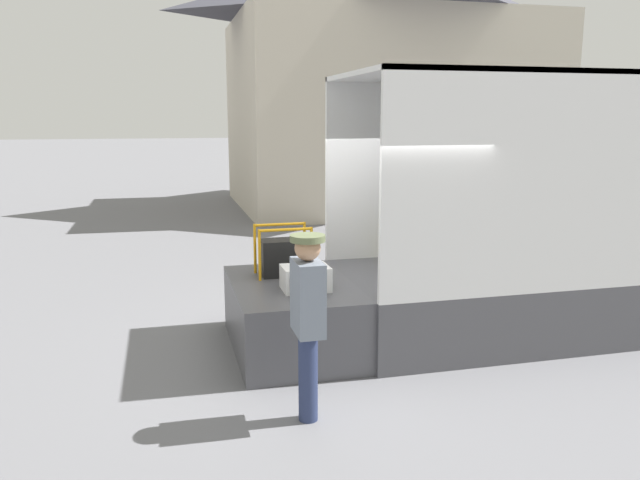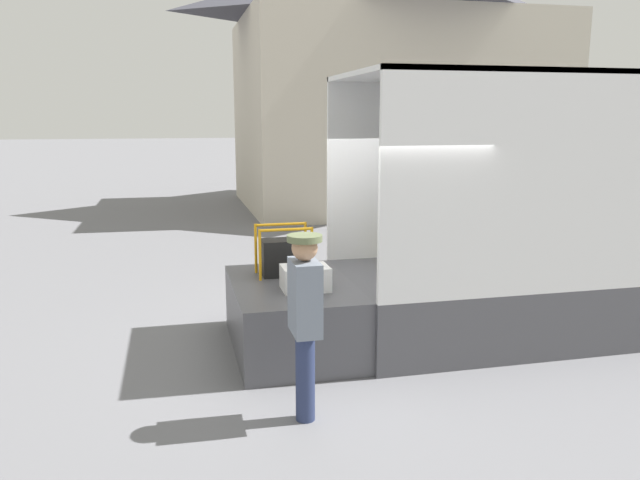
% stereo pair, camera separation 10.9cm
% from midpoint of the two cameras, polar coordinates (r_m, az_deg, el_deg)
% --- Properties ---
extents(ground_plane, '(160.00, 160.00, 0.00)m').
position_cam_midpoint_polar(ground_plane, '(7.93, 2.15, -9.39)').
color(ground_plane, slate).
extents(box_truck, '(6.17, 2.25, 3.31)m').
position_cam_midpoint_polar(box_truck, '(9.27, 23.63, -1.38)').
color(box_truck, navy).
rests_on(box_truck, ground).
extents(tailgate_deck, '(1.42, 2.14, 0.83)m').
position_cam_midpoint_polar(tailgate_deck, '(7.64, -2.98, -6.94)').
color(tailgate_deck, '#4C4C51').
rests_on(tailgate_deck, ground).
extents(microwave, '(0.54, 0.43, 0.28)m').
position_cam_midpoint_polar(microwave, '(7.18, -1.77, -3.51)').
color(microwave, white).
rests_on(microwave, tailgate_deck).
extents(portable_generator, '(0.68, 0.42, 0.63)m').
position_cam_midpoint_polar(portable_generator, '(7.84, -3.70, -1.51)').
color(portable_generator, black).
rests_on(portable_generator, tailgate_deck).
extents(worker_person, '(0.32, 0.44, 1.76)m').
position_cam_midpoint_polar(worker_person, '(5.67, -1.68, -6.25)').
color(worker_person, navy).
rests_on(worker_person, ground).
extents(house_backdrop, '(9.64, 7.16, 7.77)m').
position_cam_midpoint_polar(house_backdrop, '(20.37, 5.72, 14.42)').
color(house_backdrop, beige).
rests_on(house_backdrop, ground).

